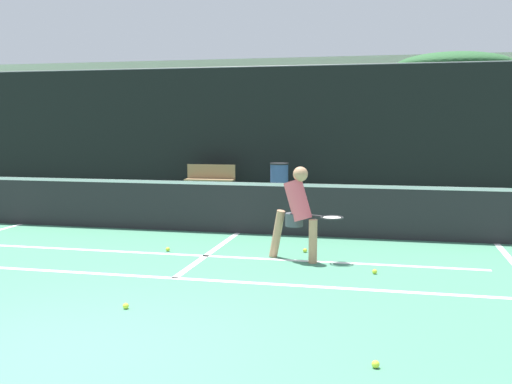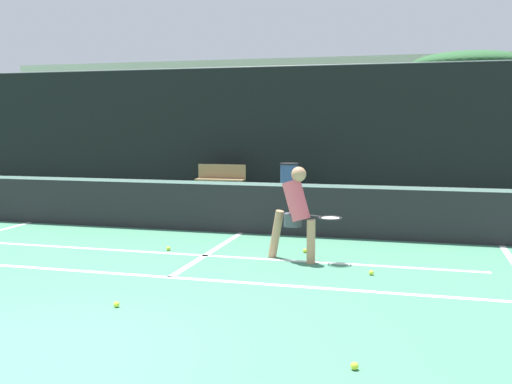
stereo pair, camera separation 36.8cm
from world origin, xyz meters
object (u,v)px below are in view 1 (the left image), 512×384
player_practicing (298,209)px  trash_bin (279,181)px  courtside_bench (210,179)px  parked_car (387,167)px

player_practicing → trash_bin: size_ratio=1.47×
courtside_bench → trash_bin: (2.02, -0.23, 0.02)m
player_practicing → courtside_bench: player_practicing is taller
courtside_bench → parked_car: parked_car is taller
trash_bin → parked_car: parked_car is taller
player_practicing → trash_bin: 7.45m
trash_bin → player_practicing: bearing=-77.4°
player_practicing → parked_car: player_practicing is taller
player_practicing → trash_bin: (-1.62, 7.26, -0.29)m
parked_car → trash_bin: bearing=-121.0°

